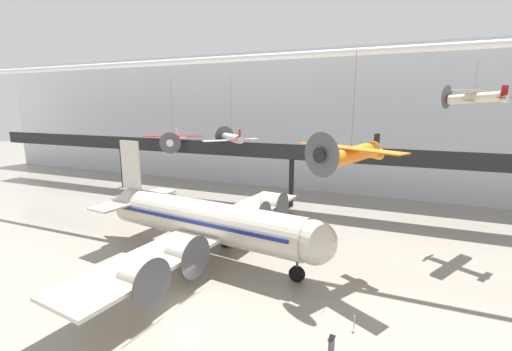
# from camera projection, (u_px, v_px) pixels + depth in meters

# --- Properties ---
(ground_plane) EXTENTS (260.00, 260.00, 0.00)m
(ground_plane) POSITION_uv_depth(u_px,v_px,m) (185.00, 303.00, 24.59)
(ground_plane) COLOR gray
(hangar_back_wall) EXTENTS (140.00, 3.00, 22.64)m
(hangar_back_wall) POSITION_uv_depth(u_px,v_px,m) (312.00, 122.00, 56.25)
(hangar_back_wall) COLOR silver
(hangar_back_wall) RESTS_ON ground
(mezzanine_walkway) EXTENTS (110.00, 3.20, 9.04)m
(mezzanine_walkway) POSITION_uv_depth(u_px,v_px,m) (290.00, 155.00, 46.01)
(mezzanine_walkway) COLOR black
(mezzanine_walkway) RESTS_ON ground
(ceiling_truss_beam) EXTENTS (120.00, 0.60, 0.60)m
(ceiling_truss_beam) POSITION_uv_depth(u_px,v_px,m) (252.00, 58.00, 32.17)
(ceiling_truss_beam) COLOR silver
(airliner_silver_main) EXTENTS (25.54, 29.29, 10.47)m
(airliner_silver_main) POSITION_uv_depth(u_px,v_px,m) (204.00, 220.00, 31.46)
(airliner_silver_main) COLOR beige
(airliner_silver_main) RESTS_ON ground
(suspended_plane_orange_highwing) EXTENTS (8.57, 7.71, 9.02)m
(suspended_plane_orange_highwing) POSITION_uv_depth(u_px,v_px,m) (351.00, 154.00, 26.18)
(suspended_plane_orange_highwing) COLOR orange
(suspended_plane_silver_racer) EXTENTS (6.87, 6.94, 9.85)m
(suspended_plane_silver_racer) POSITION_uv_depth(u_px,v_px,m) (232.00, 138.00, 47.71)
(suspended_plane_silver_racer) COLOR silver
(suspended_plane_cream_biplane) EXTENTS (5.44, 6.08, 4.44)m
(suspended_plane_cream_biplane) POSITION_uv_depth(u_px,v_px,m) (473.00, 98.00, 31.22)
(suspended_plane_cream_biplane) COLOR beige
(suspended_plane_red_highwing) EXTENTS (8.29, 7.34, 10.77)m
(suspended_plane_red_highwing) POSITION_uv_depth(u_px,v_px,m) (173.00, 139.00, 52.21)
(suspended_plane_red_highwing) COLOR red
(stanchion_barrier) EXTENTS (0.36, 0.36, 1.08)m
(stanchion_barrier) POSITION_uv_depth(u_px,v_px,m) (354.00, 326.00, 21.54)
(stanchion_barrier) COLOR #B2B5BA
(stanchion_barrier) RESTS_ON ground
(info_sign_pedestal) EXTENTS (0.38, 0.71, 1.24)m
(info_sign_pedestal) POSITION_uv_depth(u_px,v_px,m) (331.00, 345.00, 19.67)
(info_sign_pedestal) COLOR #4C4C51
(info_sign_pedestal) RESTS_ON ground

